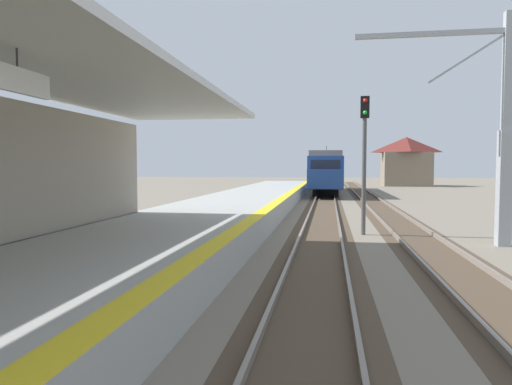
% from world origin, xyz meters
% --- Properties ---
extents(station_platform, '(5.00, 80.00, 0.91)m').
position_xyz_m(station_platform, '(-2.50, 16.00, 0.45)').
color(station_platform, '#A8A8A3').
rests_on(station_platform, ground).
extents(track_pair_nearest_platform, '(2.34, 120.00, 0.16)m').
position_xyz_m(track_pair_nearest_platform, '(1.90, 20.00, 0.05)').
color(track_pair_nearest_platform, '#4C3D2D').
rests_on(track_pair_nearest_platform, ground).
extents(track_pair_middle, '(2.34, 120.00, 0.16)m').
position_xyz_m(track_pair_middle, '(5.30, 20.00, 0.05)').
color(track_pair_middle, '#4C3D2D').
rests_on(track_pair_middle, ground).
extents(approaching_train, '(2.93, 19.60, 4.76)m').
position_xyz_m(approaching_train, '(1.90, 48.98, 2.18)').
color(approaching_train, navy).
rests_on(approaching_train, ground).
extents(rail_signal_post, '(0.32, 0.34, 5.20)m').
position_xyz_m(rail_signal_post, '(3.49, 21.23, 3.19)').
color(rail_signal_post, '#4C4C4C').
rests_on(rail_signal_post, ground).
extents(catenary_pylon_far_side, '(5.00, 0.40, 7.50)m').
position_xyz_m(catenary_pylon_far_side, '(7.49, 19.44, 3.60)').
color(catenary_pylon_far_side, '#9EA3A8').
rests_on(catenary_pylon_far_side, ground).
extents(distant_trackside_house, '(6.60, 5.28, 6.40)m').
position_xyz_m(distant_trackside_house, '(12.19, 66.25, 3.34)').
color(distant_trackside_house, '#7F705B').
rests_on(distant_trackside_house, ground).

